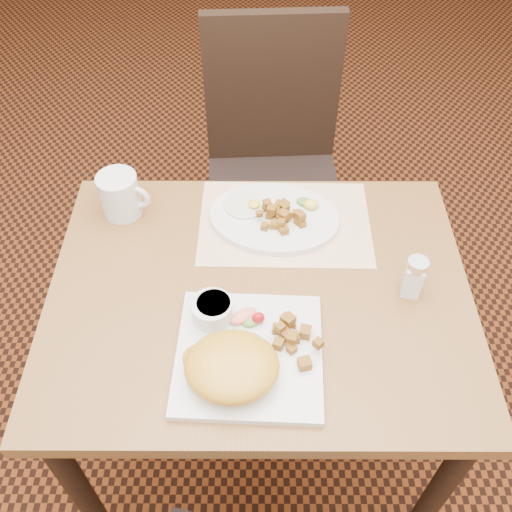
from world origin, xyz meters
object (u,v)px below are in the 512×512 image
object	(u,v)px
chair_far	(273,159)
salt_shaker	(414,277)
plate_oval	(274,218)
table	(259,320)
coffee_mug	(121,195)
plate_square	(249,354)

from	to	relation	value
chair_far	salt_shaker	size ratio (longest dim) A/B	9.70
plate_oval	salt_shaker	bearing A→B (deg)	-36.69
table	salt_shaker	world-z (taller)	salt_shaker
salt_shaker	coffee_mug	distance (m)	0.69
salt_shaker	coffee_mug	size ratio (longest dim) A/B	0.82
plate_oval	table	bearing A→B (deg)	-99.49
plate_oval	plate_square	bearing A→B (deg)	-98.52
table	coffee_mug	distance (m)	0.44
plate_square	salt_shaker	world-z (taller)	salt_shaker
salt_shaker	coffee_mug	world-z (taller)	coffee_mug
table	coffee_mug	xyz separation A→B (m)	(-0.32, 0.24, 0.16)
chair_far	coffee_mug	distance (m)	0.64
salt_shaker	plate_square	bearing A→B (deg)	-154.86
plate_square	coffee_mug	distance (m)	0.51
table	salt_shaker	distance (m)	0.36
plate_oval	coffee_mug	distance (m)	0.36
plate_oval	coffee_mug	world-z (taller)	coffee_mug
chair_far	table	bearing A→B (deg)	83.13
coffee_mug	salt_shaker	bearing A→B (deg)	-20.78
salt_shaker	coffee_mug	bearing A→B (deg)	159.22
plate_square	chair_far	bearing A→B (deg)	85.54
chair_far	coffee_mug	xyz separation A→B (m)	(-0.37, -0.46, 0.26)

